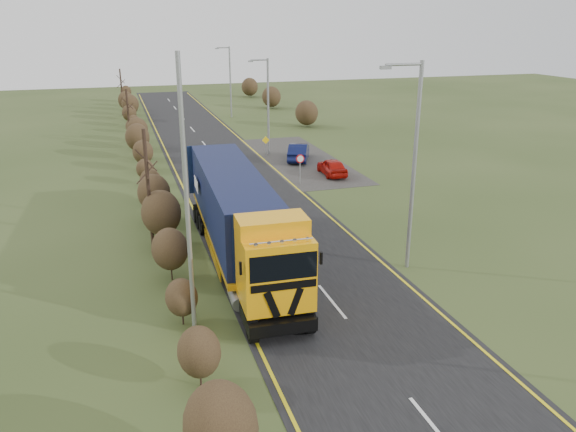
{
  "coord_description": "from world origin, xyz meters",
  "views": [
    {
      "loc": [
        -7.76,
        -22.99,
        10.85
      ],
      "look_at": [
        -0.15,
        1.57,
        1.87
      ],
      "focal_mm": 35.0,
      "sensor_mm": 36.0,
      "label": 1
    }
  ],
  "objects_px": {
    "car_blue_sedan": "(299,152)",
    "speed_sign": "(300,164)",
    "car_red_hatchback": "(332,167)",
    "lorry": "(238,214)",
    "streetlight_near": "(412,159)"
  },
  "relations": [
    {
      "from": "lorry",
      "to": "car_blue_sedan",
      "type": "xyz_separation_m",
      "value": [
        9.1,
        18.62,
        -1.71
      ]
    },
    {
      "from": "car_blue_sedan",
      "to": "speed_sign",
      "type": "bearing_deg",
      "value": 95.46
    },
    {
      "from": "car_red_hatchback",
      "to": "speed_sign",
      "type": "xyz_separation_m",
      "value": [
        -3.07,
        -1.73,
        0.87
      ]
    },
    {
      "from": "car_red_hatchback",
      "to": "car_blue_sedan",
      "type": "xyz_separation_m",
      "value": [
        -0.92,
        5.12,
        0.08
      ]
    },
    {
      "from": "lorry",
      "to": "car_red_hatchback",
      "type": "bearing_deg",
      "value": 55.87
    },
    {
      "from": "streetlight_near",
      "to": "car_red_hatchback",
      "type": "bearing_deg",
      "value": 80.29
    },
    {
      "from": "speed_sign",
      "to": "lorry",
      "type": "bearing_deg",
      "value": -120.55
    },
    {
      "from": "car_red_hatchback",
      "to": "car_blue_sedan",
      "type": "distance_m",
      "value": 5.2
    },
    {
      "from": "car_red_hatchback",
      "to": "car_blue_sedan",
      "type": "relative_size",
      "value": 0.85
    },
    {
      "from": "streetlight_near",
      "to": "speed_sign",
      "type": "bearing_deg",
      "value": 91.1
    },
    {
      "from": "car_blue_sedan",
      "to": "car_red_hatchback",
      "type": "bearing_deg",
      "value": 123.03
    },
    {
      "from": "lorry",
      "to": "car_blue_sedan",
      "type": "distance_m",
      "value": 20.8
    },
    {
      "from": "car_red_hatchback",
      "to": "car_blue_sedan",
      "type": "height_order",
      "value": "car_blue_sedan"
    },
    {
      "from": "speed_sign",
      "to": "car_blue_sedan",
      "type": "bearing_deg",
      "value": 72.57
    },
    {
      "from": "streetlight_near",
      "to": "speed_sign",
      "type": "relative_size",
      "value": 4.31
    }
  ]
}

